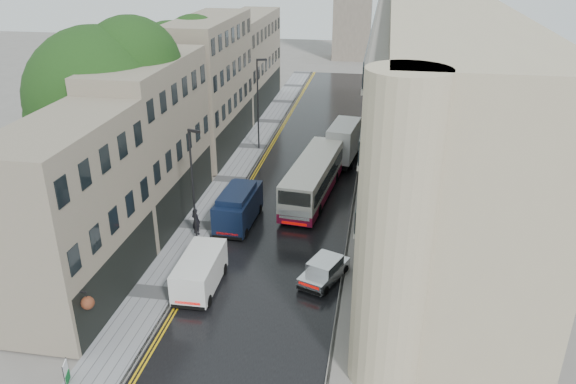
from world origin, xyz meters
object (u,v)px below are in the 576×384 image
(tree_near, at_px, (103,123))
(pedestrian, at_px, (196,221))
(silver_hatchback, at_px, (302,277))
(tree_far, at_px, (175,88))
(white_lorry, at_px, (330,146))
(white_van, at_px, (175,287))
(navy_van, at_px, (216,216))
(cream_bus, at_px, (288,193))
(lamp_post_near, at_px, (193,187))
(lamp_post_far, at_px, (258,105))
(estate_sign, at_px, (66,372))

(tree_near, height_order, pedestrian, tree_near)
(silver_hatchback, bearing_deg, tree_far, 147.22)
(silver_hatchback, bearing_deg, white_lorry, 112.29)
(white_van, xyz_separation_m, navy_van, (0.00, 8.00, 0.32))
(cream_bus, relative_size, silver_hatchback, 3.01)
(silver_hatchback, relative_size, pedestrian, 1.98)
(cream_bus, xyz_separation_m, lamp_post_near, (-5.23, -5.23, 2.40))
(tree_far, bearing_deg, lamp_post_near, -66.68)
(pedestrian, xyz_separation_m, lamp_post_near, (0.25, -0.75, 2.88))
(silver_hatchback, height_order, lamp_post_near, lamp_post_near)
(tree_near, relative_size, white_van, 2.97)
(cream_bus, relative_size, white_van, 2.38)
(cream_bus, height_order, navy_van, cream_bus)
(silver_hatchback, bearing_deg, tree_near, 175.92)
(lamp_post_near, bearing_deg, cream_bus, 60.19)
(lamp_post_near, bearing_deg, silver_hatchback, -13.55)
(tree_far, bearing_deg, cream_bus, -41.28)
(pedestrian, relative_size, lamp_post_far, 0.22)
(pedestrian, bearing_deg, lamp_post_far, -67.54)
(navy_van, bearing_deg, white_lorry, 68.04)
(estate_sign, bearing_deg, navy_van, 64.08)
(tree_far, relative_size, white_lorry, 1.78)
(white_lorry, relative_size, lamp_post_far, 0.83)
(cream_bus, bearing_deg, lamp_post_far, 117.33)
(cream_bus, distance_m, estate_sign, 20.08)
(lamp_post_near, relative_size, lamp_post_far, 0.91)
(tree_near, relative_size, lamp_post_far, 1.65)
(silver_hatchback, relative_size, lamp_post_far, 0.44)
(white_lorry, distance_m, pedestrian, 16.09)
(white_lorry, bearing_deg, pedestrian, -111.04)
(tree_near, xyz_separation_m, estate_sign, (5.51, -16.43, -6.30))
(silver_hatchback, distance_m, lamp_post_near, 9.34)
(white_lorry, bearing_deg, lamp_post_far, 162.94)
(tree_far, xyz_separation_m, estate_sign, (5.21, -29.43, -5.58))
(navy_van, distance_m, estate_sign, 14.93)
(lamp_post_far, bearing_deg, tree_far, 176.69)
(tree_far, bearing_deg, estate_sign, -79.96)
(cream_bus, distance_m, white_lorry, 9.91)
(tree_near, xyz_separation_m, lamp_post_far, (7.37, 15.30, -2.61))
(tree_near, distance_m, tree_far, 13.02)
(tree_near, xyz_separation_m, white_van, (8.20, -9.77, -5.87))
(silver_hatchback, distance_m, estate_sign, 13.22)
(white_van, distance_m, lamp_post_near, 7.60)
(white_lorry, bearing_deg, silver_hatchback, -81.81)
(white_lorry, distance_m, lamp_post_near, 16.75)
(cream_bus, relative_size, lamp_post_near, 1.46)
(cream_bus, height_order, estate_sign, cream_bus)
(estate_sign, bearing_deg, silver_hatchback, 29.83)
(lamp_post_far, bearing_deg, tree_near, -137.04)
(navy_van, bearing_deg, estate_sign, -98.00)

